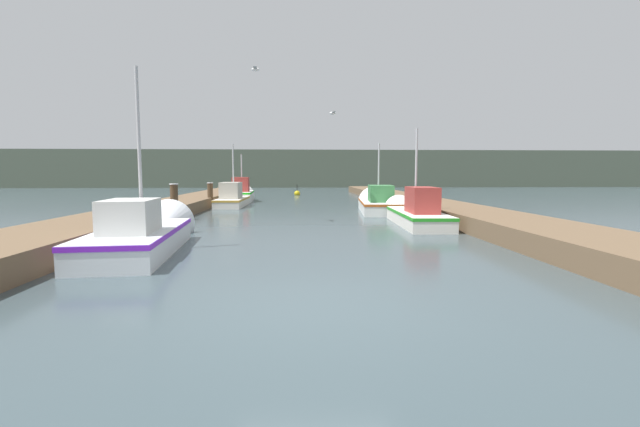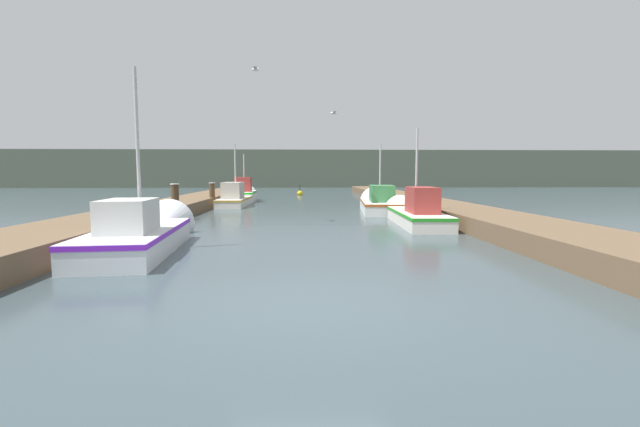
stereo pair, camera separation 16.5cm
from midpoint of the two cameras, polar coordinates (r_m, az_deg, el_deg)
ground_plane at (r=5.96m, az=-1.14°, el=-12.38°), size 200.00×200.00×0.00m
dock_left at (r=22.49m, az=-18.04°, el=1.19°), size 2.45×40.00×0.53m
dock_right at (r=22.59m, az=12.85°, el=1.34°), size 2.45×40.00×0.53m
distant_shore_ridge at (r=61.46m, az=-2.90°, el=5.92°), size 120.00×16.00×4.71m
fishing_boat_0 at (r=11.36m, az=-22.37°, el=-2.28°), size 2.05×5.81×4.71m
fishing_boat_1 at (r=15.95m, az=12.04°, el=0.13°), size 1.59×5.74×3.80m
fishing_boat_2 at (r=20.85m, az=7.45°, el=1.42°), size 2.18×6.06×3.73m
fishing_boat_3 at (r=24.70m, az=-11.49°, el=2.00°), size 1.45×5.69×3.83m
fishing_boat_4 at (r=28.30m, az=-10.51°, el=2.64°), size 1.53×4.62×3.35m
mooring_piling_0 at (r=23.35m, az=-14.62°, el=2.41°), size 0.33×0.33×1.32m
mooring_piling_1 at (r=17.41m, az=-19.11°, el=1.48°), size 0.33×0.33×1.42m
channel_buoy at (r=35.29m, az=-3.21°, el=2.69°), size 0.48×0.48×0.98m
seagull_lead at (r=15.81m, az=-8.91°, el=18.46°), size 0.28×0.55×0.12m
seagull_1 at (r=17.84m, az=1.43°, el=13.23°), size 0.30×0.56×0.12m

